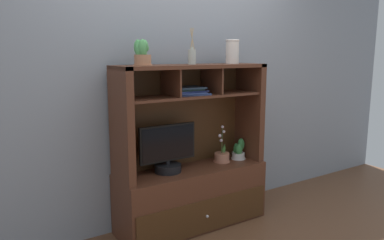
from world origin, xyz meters
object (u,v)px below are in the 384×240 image
at_px(potted_fern, 239,152).
at_px(potted_succulent, 142,53).
at_px(potted_orchid, 222,156).
at_px(magazine_stack_left, 189,91).
at_px(diffuser_bottle, 192,56).
at_px(ceramic_vase, 232,52).
at_px(media_console, 192,177).
at_px(tv_monitor, 168,153).

relative_size(potted_fern, potted_succulent, 0.97).
bearing_deg(potted_orchid, magazine_stack_left, 178.93).
distance_m(potted_orchid, potted_fern, 0.19).
relative_size(diffuser_bottle, potted_succulent, 1.49).
bearing_deg(ceramic_vase, potted_orchid, -179.52).
distance_m(potted_fern, potted_succulent, 1.33).
bearing_deg(potted_succulent, ceramic_vase, -1.18).
distance_m(media_console, tv_monitor, 0.34).
relative_size(media_console, diffuser_bottle, 4.79).
bearing_deg(magazine_stack_left, diffuser_bottle, -40.68).
relative_size(magazine_stack_left, diffuser_bottle, 1.09).
relative_size(potted_fern, magazine_stack_left, 0.60).
distance_m(potted_succulent, ceramic_vase, 0.87).
height_order(tv_monitor, potted_fern, tv_monitor).
relative_size(potted_orchid, diffuser_bottle, 1.15).
height_order(potted_fern, magazine_stack_left, magazine_stack_left).
relative_size(magazine_stack_left, ceramic_vase, 1.52).
relative_size(tv_monitor, potted_fern, 2.66).
relative_size(tv_monitor, potted_succulent, 2.59).
height_order(tv_monitor, potted_succulent, potted_succulent).
height_order(diffuser_bottle, potted_succulent, diffuser_bottle).
xyz_separation_m(potted_orchid, ceramic_vase, (0.10, 0.00, 0.95)).
distance_m(media_console, potted_orchid, 0.36).
bearing_deg(media_console, tv_monitor, 177.76).
height_order(media_console, ceramic_vase, ceramic_vase).
height_order(media_console, potted_orchid, media_console).
distance_m(potted_orchid, ceramic_vase, 0.95).
xyz_separation_m(potted_orchid, diffuser_bottle, (-0.33, -0.01, 0.91)).
bearing_deg(potted_succulent, magazine_stack_left, -1.67).
distance_m(media_console, potted_succulent, 1.16).
relative_size(tv_monitor, ceramic_vase, 2.42).
distance_m(media_console, diffuser_bottle, 1.04).
height_order(media_console, potted_succulent, potted_succulent).
relative_size(media_console, potted_succulent, 7.16).
relative_size(potted_succulent, ceramic_vase, 0.93).
bearing_deg(potted_fern, magazine_stack_left, 177.94).
xyz_separation_m(potted_fern, potted_succulent, (-0.96, 0.03, 0.91)).
relative_size(potted_fern, ceramic_vase, 0.91).
relative_size(potted_orchid, potted_succulent, 1.72).
bearing_deg(magazine_stack_left, media_console, -24.38).
bearing_deg(ceramic_vase, media_console, -179.46).
xyz_separation_m(tv_monitor, ceramic_vase, (0.66, -0.00, 0.83)).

